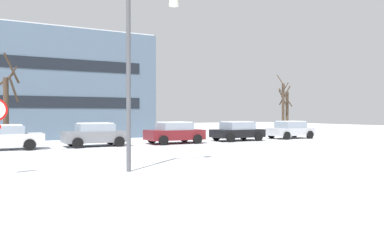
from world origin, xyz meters
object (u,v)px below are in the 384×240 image
object	(u,v)px
parked_car_black	(237,131)
parked_car_silver	(291,130)
parked_car_gray	(95,134)
street_lamp	(138,61)
parked_car_maroon	(174,132)

from	to	relation	value
parked_car_black	parked_car_silver	world-z (taller)	parked_car_black
parked_car_gray	parked_car_black	size ratio (longest dim) A/B	0.99
parked_car_gray	parked_car_black	bearing A→B (deg)	-0.45
street_lamp	parked_car_black	bearing A→B (deg)	42.66
street_lamp	parked_car_black	world-z (taller)	street_lamp
parked_car_gray	parked_car_black	world-z (taller)	parked_car_gray
street_lamp	parked_car_black	distance (m)	16.34
parked_car_maroon	parked_car_silver	world-z (taller)	parked_car_maroon
parked_car_black	parked_car_silver	distance (m)	5.35
street_lamp	parked_car_gray	size ratio (longest dim) A/B	1.66
parked_car_silver	parked_car_black	bearing A→B (deg)	-179.22
parked_car_maroon	parked_car_black	world-z (taller)	parked_car_maroon
street_lamp	parked_car_black	size ratio (longest dim) A/B	1.65
street_lamp	parked_car_silver	size ratio (longest dim) A/B	1.68
parked_car_maroon	parked_car_black	bearing A→B (deg)	2.31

